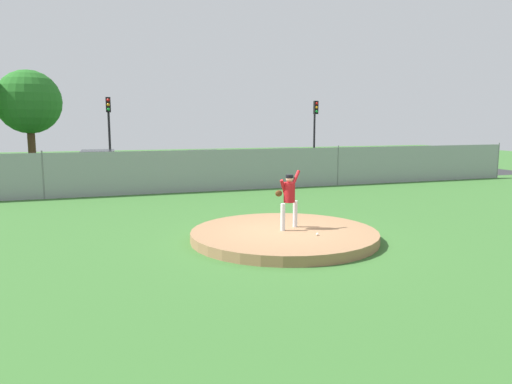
# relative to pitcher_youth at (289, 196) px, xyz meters

# --- Properties ---
(ground_plane) EXTENTS (80.00, 80.00, 0.00)m
(ground_plane) POSITION_rel_pitcher_youth_xyz_m (-0.21, 5.83, -1.22)
(ground_plane) COLOR #386B2D
(asphalt_strip) EXTENTS (44.00, 7.00, 0.01)m
(asphalt_strip) POSITION_rel_pitcher_youth_xyz_m (-0.21, 14.33, -1.22)
(asphalt_strip) COLOR #2B2B2D
(asphalt_strip) RESTS_ON ground_plane
(pitchers_mound) EXTENTS (5.20, 5.20, 0.27)m
(pitchers_mound) POSITION_rel_pitcher_youth_xyz_m (-0.21, -0.17, -1.08)
(pitchers_mound) COLOR #99704C
(pitchers_mound) RESTS_ON ground_plane
(pitcher_youth) EXTENTS (0.77, 0.46, 1.65)m
(pitcher_youth) POSITION_rel_pitcher_youth_xyz_m (0.00, 0.00, 0.00)
(pitcher_youth) COLOR silver
(pitcher_youth) RESTS_ON pitchers_mound
(baseball) EXTENTS (0.07, 0.07, 0.07)m
(baseball) POSITION_rel_pitcher_youth_xyz_m (0.41, -1.01, -0.91)
(baseball) COLOR white
(baseball) RESTS_ON pitchers_mound
(chainlink_fence) EXTENTS (35.17, 0.07, 2.07)m
(chainlink_fence) POSITION_rel_pitcher_youth_xyz_m (-0.21, 9.83, -0.23)
(chainlink_fence) COLOR gray
(chainlink_fence) RESTS_ON ground_plane
(parked_car_silver) EXTENTS (2.11, 4.66, 1.66)m
(parked_car_silver) POSITION_rel_pitcher_youth_xyz_m (0.96, 14.16, -0.42)
(parked_car_silver) COLOR #B7BABF
(parked_car_silver) RESTS_ON ground_plane
(parked_car_champagne) EXTENTS (1.98, 4.25, 1.81)m
(parked_car_champagne) POSITION_rel_pitcher_youth_xyz_m (-4.94, 13.94, -0.37)
(parked_car_champagne) COLOR tan
(parked_car_champagne) RESTS_ON ground_plane
(parked_car_navy) EXTENTS (2.08, 4.57, 1.66)m
(parked_car_navy) POSITION_rel_pitcher_youth_xyz_m (6.19, 14.13, -0.42)
(parked_car_navy) COLOR #161E4C
(parked_car_navy) RESTS_ON ground_plane
(traffic_cone_orange) EXTENTS (0.40, 0.40, 0.55)m
(traffic_cone_orange) POSITION_rel_pitcher_youth_xyz_m (10.43, 11.24, -0.96)
(traffic_cone_orange) COLOR orange
(traffic_cone_orange) RESTS_ON asphalt_strip
(traffic_light_near) EXTENTS (0.28, 0.46, 4.74)m
(traffic_light_near) POSITION_rel_pitcher_youth_xyz_m (-4.19, 18.29, 2.03)
(traffic_light_near) COLOR black
(traffic_light_near) RESTS_ON ground_plane
(traffic_light_far) EXTENTS (0.28, 0.46, 4.70)m
(traffic_light_far) POSITION_rel_pitcher_youth_xyz_m (9.47, 18.17, 2.00)
(traffic_light_far) COLOR black
(traffic_light_far) RESTS_ON ground_plane
(tree_leaning_west) EXTENTS (4.38, 4.38, 6.84)m
(tree_leaning_west) POSITION_rel_pitcher_youth_xyz_m (-9.24, 24.73, 3.40)
(tree_leaning_west) COLOR #4C331E
(tree_leaning_west) RESTS_ON ground_plane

